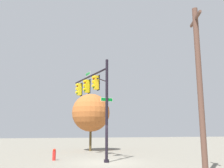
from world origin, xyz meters
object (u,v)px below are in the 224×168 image
object	(u,v)px
utility_pole	(200,85)
fire_hydrant	(54,155)
tree_near	(91,113)
signal_pole_assembly	(92,92)

from	to	relation	value
utility_pole	fire_hydrant	world-z (taller)	utility_pole
fire_hydrant	tree_near	distance (m)	9.51
signal_pole_assembly	tree_near	distance (m)	7.69
signal_pole_assembly	tree_near	size ratio (longest dim) A/B	1.18
utility_pole	tree_near	size ratio (longest dim) A/B	1.37
utility_pole	tree_near	distance (m)	16.60
utility_pole	fire_hydrant	distance (m)	11.54
signal_pole_assembly	fire_hydrant	xyz separation A→B (m)	(-0.23, 2.83, -4.81)
signal_pole_assembly	utility_pole	size ratio (longest dim) A/B	0.86
fire_hydrant	tree_near	bearing A→B (deg)	-28.78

